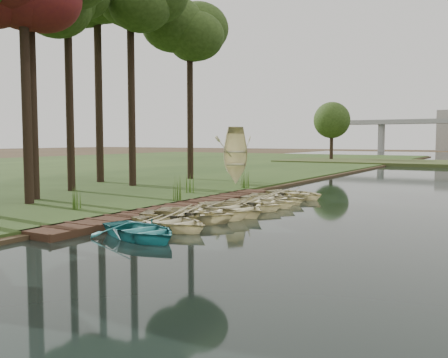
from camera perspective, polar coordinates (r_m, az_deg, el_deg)
The scene contains 20 objects.
ground at distance 22.11m, azimuth -1.76°, elevation -3.99°, with size 300.00×300.00×0.00m, color #3D2F1D.
boardwalk at distance 22.97m, azimuth -5.15°, elevation -3.31°, with size 1.60×16.00×0.30m, color #362115.
rowboat_0 at distance 16.50m, azimuth -9.52°, elevation -5.55°, with size 2.44×3.41×0.71m, color teal.
rowboat_1 at distance 18.02m, azimuth -6.12°, elevation -4.68°, with size 2.40×3.36×0.70m, color beige.
rowboat_2 at distance 19.44m, azimuth -4.13°, elevation -3.90°, with size 2.62×3.66×0.76m, color beige.
rowboat_3 at distance 20.10m, azimuth -2.40°, elevation -3.57°, with size 2.72×3.80×0.79m, color beige.
rowboat_4 at distance 21.40m, azimuth 0.95°, elevation -3.11°, with size 2.63×3.68×0.76m, color beige.
rowboat_5 at distance 22.54m, azimuth 2.61°, elevation -2.86°, with size 2.26×3.16×0.66m, color beige.
rowboat_6 at distance 23.70m, azimuth 4.26°, elevation -2.48°, with size 2.33×3.26×0.68m, color beige.
rowboat_7 at distance 25.22m, azimuth 5.64°, elevation -2.07°, with size 2.31×3.23×0.67m, color beige.
rowboat_8 at distance 26.63m, azimuth 6.39°, elevation -1.75°, with size 2.24×3.14×0.65m, color beige.
rowboat_9 at distance 27.59m, azimuth 8.08°, elevation -1.49°, with size 2.42×3.40×0.70m, color beige.
stored_rowboat at distance 33.48m, azimuth 1.25°, elevation 0.11°, with size 2.73×3.83×0.79m, color beige.
tree_3 at distance 31.15m, azimuth -17.46°, elevation 17.68°, with size 4.23×4.23×12.13m.
tree_4 at distance 33.66m, azimuth -10.66°, elevation 18.05°, with size 4.68×4.68×13.03m.
tree_6 at distance 38.85m, azimuth -3.94°, elevation 16.37°, with size 4.58×4.58×13.06m.
reeds_0 at distance 22.25m, azimuth -16.44°, elevation -2.13°, with size 0.60×0.60×0.93m, color #3F661E.
reeds_1 at distance 24.46m, azimuth -5.39°, elevation -1.15°, with size 0.60×0.60×1.13m, color #3F661E.
reeds_2 at distance 28.01m, azimuth -3.95°, elevation -0.42°, with size 0.60×0.60×1.13m, color #3F661E.
reeds_3 at distance 30.59m, azimuth 2.53°, elevation -0.02°, with size 0.60×0.60×1.10m, color #3F661E.
Camera 1 is at (11.62, -18.52, 3.27)m, focal length 40.00 mm.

